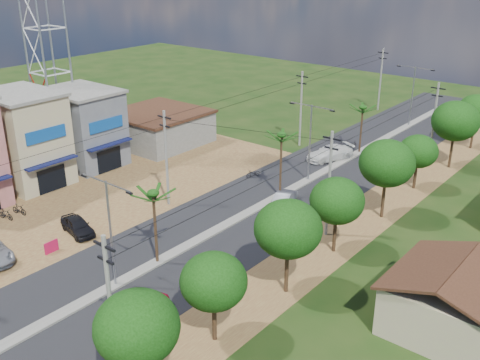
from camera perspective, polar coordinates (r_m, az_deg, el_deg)
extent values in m
plane|color=black|center=(41.17, -12.49, -10.46)|extent=(160.00, 160.00, 0.00)
cube|color=black|center=(50.40, 0.78, -3.45)|extent=(12.00, 110.00, 0.04)
cube|color=#605E56|center=(52.54, 2.81, -2.28)|extent=(1.00, 90.00, 0.18)
cube|color=brown|center=(56.18, -15.89, -1.55)|extent=(18.00, 46.00, 0.04)
cube|color=brown|center=(46.22, 9.13, -6.30)|extent=(5.00, 90.00, 0.03)
cube|color=tan|center=(59.79, -21.07, 3.84)|extent=(8.00, 6.00, 9.00)
cube|color=#605E56|center=(58.61, -21.69, 8.15)|extent=(8.40, 6.40, 0.30)
cube|color=#0F1542|center=(56.61, -18.57, 1.68)|extent=(0.80, 5.40, 0.15)
cube|color=black|center=(57.51, -18.55, 0.08)|extent=(0.10, 3.00, 2.40)
cube|color=navy|center=(56.02, -19.10, 4.38)|extent=(0.12, 4.20, 1.20)
cube|color=#52545A|center=(63.48, -15.63, 5.07)|extent=(8.00, 6.00, 8.00)
cube|color=#605E56|center=(62.43, -16.02, 8.70)|extent=(8.40, 6.40, 0.30)
cube|color=#0F1542|center=(60.34, -13.07, 3.54)|extent=(0.80, 5.40, 0.15)
cube|color=black|center=(61.19, -13.13, 2.01)|extent=(0.10, 3.00, 2.40)
cube|color=navy|center=(59.97, -13.43, 5.50)|extent=(0.12, 4.20, 1.20)
cube|color=#605E56|center=(69.34, -8.30, 5.20)|extent=(10.00, 10.00, 3.60)
cube|color=#311B10|center=(68.79, -8.39, 6.79)|extent=(10.40, 10.40, 0.30)
cube|color=tan|center=(37.65, 20.79, -11.93)|extent=(7.00, 7.00, 3.30)
ellipsoid|color=black|center=(29.38, -10.44, -14.49)|extent=(4.40, 4.40, 3.74)
cylinder|color=black|center=(34.34, -2.63, -13.33)|extent=(0.28, 0.28, 3.85)
ellipsoid|color=black|center=(33.11, -2.70, -10.23)|extent=(4.00, 4.00, 3.40)
cylinder|color=black|center=(38.59, 4.79, -8.38)|extent=(0.28, 0.28, 4.55)
ellipsoid|color=black|center=(37.34, 4.91, -4.95)|extent=(4.60, 4.60, 3.91)
cylinder|color=black|center=(44.12, 9.64, -4.83)|extent=(0.28, 0.28, 4.06)
ellipsoid|color=black|center=(43.13, 9.83, -2.09)|extent=(4.20, 4.20, 3.57)
cylinder|color=black|center=(50.45, 14.41, -1.23)|extent=(0.28, 0.28, 4.76)
ellipsoid|color=black|center=(49.46, 14.71, 1.66)|extent=(4.80, 4.80, 4.08)
cylinder|color=black|center=(57.70, 17.43, 0.85)|extent=(0.28, 0.28, 3.64)
ellipsoid|color=black|center=(57.01, 17.66, 2.79)|extent=(3.80, 3.80, 3.23)
cylinder|color=black|center=(64.48, 20.73, 3.25)|extent=(0.28, 0.28, 4.90)
ellipsoid|color=black|center=(63.69, 21.07, 5.62)|extent=(5.00, 5.00, 4.25)
cylinder|color=black|center=(71.99, 22.61, 4.64)|extent=(0.28, 0.28, 4.34)
ellipsoid|color=black|center=(71.35, 22.90, 6.53)|extent=(4.40, 4.40, 3.74)
cylinder|color=black|center=(41.93, -8.59, -4.95)|extent=(0.22, 0.22, 5.80)
cylinder|color=black|center=(52.88, 4.16, 1.39)|extent=(0.22, 0.22, 6.20)
cylinder|color=black|center=(66.09, 12.19, 4.93)|extent=(0.22, 0.22, 5.50)
cylinder|color=gray|center=(39.19, -12.97, -5.53)|extent=(0.16, 0.16, 8.00)
cube|color=gray|center=(36.68, -12.32, -0.71)|extent=(2.40, 0.08, 0.08)
cube|color=gray|center=(38.47, -14.59, 0.18)|extent=(2.40, 0.08, 0.08)
cube|color=black|center=(35.92, -11.19, -1.29)|extent=(0.50, 0.18, 0.12)
cube|color=black|center=(39.35, -15.54, 0.42)|extent=(0.50, 0.18, 0.12)
cylinder|color=gray|center=(56.53, 7.11, 3.65)|extent=(0.16, 0.16, 8.00)
cube|color=gray|center=(54.82, 8.37, 7.25)|extent=(2.40, 0.08, 0.08)
cube|color=gray|center=(56.03, 6.25, 7.68)|extent=(2.40, 0.08, 0.08)
cube|color=black|center=(54.32, 9.36, 6.94)|extent=(0.50, 0.18, 0.12)
cube|color=black|center=(56.64, 5.31, 7.77)|extent=(0.50, 0.18, 0.12)
cylinder|color=gray|center=(78.14, 17.08, 8.07)|extent=(0.16, 0.16, 8.00)
cube|color=gray|center=(76.91, 18.24, 10.70)|extent=(2.40, 0.08, 0.08)
cube|color=gray|center=(77.78, 16.58, 11.01)|extent=(2.40, 0.08, 0.08)
cube|color=black|center=(76.55, 19.00, 10.48)|extent=(0.50, 0.18, 0.12)
cube|color=black|center=(78.22, 15.83, 11.08)|extent=(0.50, 0.18, 0.12)
cylinder|color=#605E56|center=(51.00, -7.49, 2.13)|extent=(0.24, 0.24, 9.00)
cube|color=black|center=(49.80, -7.71, 6.35)|extent=(1.60, 0.12, 0.12)
cube|color=black|center=(50.02, -7.66, 5.47)|extent=(1.20, 0.12, 0.12)
cylinder|color=#605E56|center=(67.25, 6.20, 7.16)|extent=(0.24, 0.24, 9.00)
cube|color=black|center=(66.35, 6.34, 10.41)|extent=(1.60, 0.12, 0.12)
cube|color=black|center=(66.52, 6.31, 9.74)|extent=(1.20, 0.12, 0.12)
cylinder|color=#605E56|center=(85.21, 14.08, 9.85)|extent=(0.24, 0.24, 9.00)
cube|color=black|center=(84.50, 14.33, 12.42)|extent=(1.60, 0.12, 0.12)
cube|color=black|center=(84.63, 14.28, 11.89)|extent=(1.20, 0.12, 0.12)
cylinder|color=#605E56|center=(30.68, -12.96, -12.95)|extent=(0.24, 0.24, 9.00)
cube|color=black|center=(28.65, -13.63, -6.55)|extent=(1.60, 0.12, 0.12)
cube|color=black|center=(29.04, -13.49, -7.93)|extent=(1.20, 0.12, 0.12)
cylinder|color=#605E56|center=(45.52, 9.03, -0.49)|extent=(0.24, 0.24, 9.00)
cube|color=black|center=(44.18, 9.33, 4.18)|extent=(1.60, 0.12, 0.12)
cube|color=black|center=(44.43, 9.27, 3.20)|extent=(1.20, 0.12, 0.12)
cylinder|color=#605E56|center=(64.58, 19.06, 5.42)|extent=(0.24, 0.24, 9.00)
cube|color=black|center=(63.64, 19.50, 8.77)|extent=(1.60, 0.12, 0.12)
cube|color=black|center=(63.81, 19.41, 8.08)|extent=(1.20, 0.12, 0.12)
imported|color=maroon|center=(37.10, -9.43, -12.88)|extent=(3.34, 4.60, 1.46)
imported|color=gray|center=(51.98, 4.56, -1.90)|extent=(2.57, 4.32, 1.34)
imported|color=beige|center=(63.81, 9.10, 2.69)|extent=(4.32, 5.97, 1.61)
imported|color=black|center=(48.65, -16.17, -4.51)|extent=(4.39, 2.52, 1.41)
imported|color=black|center=(36.88, -12.13, -13.98)|extent=(0.53, 1.51, 0.79)
imported|color=black|center=(58.29, 1.34, 0.67)|extent=(1.03, 1.76, 0.87)
imported|color=black|center=(68.05, 11.49, 3.48)|extent=(0.64, 1.64, 0.96)
cube|color=#A20E38|center=(46.38, -18.61, -6.47)|extent=(0.12, 1.22, 1.02)
cylinder|color=black|center=(46.25, -19.15, -6.99)|extent=(0.04, 0.04, 0.51)
cylinder|color=black|center=(46.75, -18.01, -6.51)|extent=(0.04, 0.04, 0.51)
imported|color=black|center=(53.32, -22.71, -3.24)|extent=(1.72, 0.78, 1.00)
imported|color=black|center=(53.85, -21.53, -2.80)|extent=(1.72, 0.78, 1.00)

